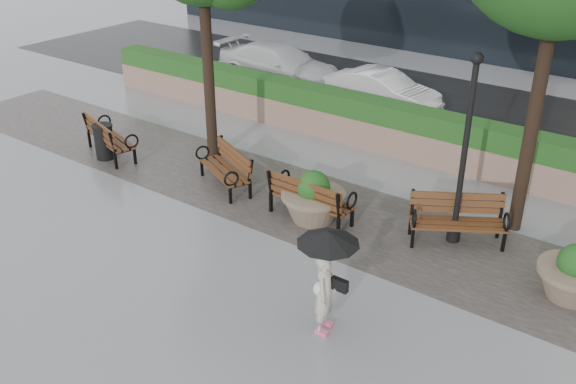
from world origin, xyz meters
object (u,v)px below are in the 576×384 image
Objects in this scene: bench_0 at (111,145)px; car_right at (382,91)px; bench_1 at (225,176)px; pedestrian at (327,272)px; car_left at (280,65)px; bench_3 at (456,230)px; planter_left at (313,202)px; trash_bin at (104,143)px; planter_right at (573,278)px; bench_2 at (310,207)px; lamppost at (463,164)px.

car_right is at bearing -100.99° from bench_0.
bench_1 is 5.88m from pedestrian.
car_right is at bearing -92.61° from car_left.
planter_left is at bearing 166.62° from bench_3.
bench_3 is 9.43m from trash_bin.
planter_right reaches higher than bench_3.
bench_0 is 9.41m from bench_3.
pedestrian is (2.34, -2.98, 0.85)m from bench_2.
car_left is 13.79m from pedestrian.
pedestrian is at bearing -98.39° from lamppost.
lamppost reaches higher than pedestrian.
car_left is at bearing 89.68° from car_right.
pedestrian reaches higher than car_right.
bench_0 is at bearing 58.99° from pedestrian.
planter_right is (2.45, -0.57, 0.12)m from bench_3.
bench_3 is 3.08m from planter_left.
pedestrian reaches higher than bench_3.
bench_2 is at bearing -160.87° from lamppost.
car_left reaches higher than bench_1.
car_right reaches higher than bench_0.
bench_2 is 6.35m from trash_bin.
pedestrian is at bearing 129.55° from bench_2.
pedestrian reaches higher than car_left.
pedestrian reaches higher than bench_0.
pedestrian is at bearing -139.49° from car_left.
car_right is (0.32, 7.24, 0.33)m from bench_1.
car_right is (4.07, 7.83, 0.17)m from trash_bin.
bench_1 is 2.59m from bench_2.
bench_3 reaches higher than bench_0.
car_right is (-7.70, 6.96, 0.20)m from planter_right.
planter_left is 5.39m from planter_right.
car_left is (-6.53, 7.58, 0.39)m from bench_2.
planter_right is 13.97m from car_left.
bench_1 is at bearing 44.20° from pedestrian.
trash_bin is at bearing -178.10° from car_left.
car_left is (-3.94, 7.47, 0.41)m from bench_1.
bench_1 reaches higher than trash_bin.
bench_2 is at bearing -175.90° from planter_right.
lamppost is at bearing 9.14° from trash_bin.
bench_0 is at bearing -172.10° from lamppost.
lamppost is 2.11× the size of pedestrian.
bench_2 is 0.17m from planter_left.
bench_0 is 0.25m from trash_bin.
lamppost reaches higher than planter_right.
bench_3 is (9.33, 1.23, 0.00)m from bench_0.
car_right is 2.00× the size of pedestrian.
pedestrian is (8.67, -2.50, 0.70)m from trash_bin.
bench_0 is 6.41m from planter_left.
pedestrian is at bearing -132.67° from planter_right.
pedestrian is (8.86, -10.56, 0.45)m from car_left.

